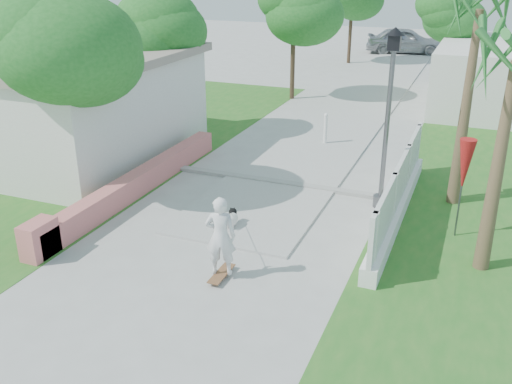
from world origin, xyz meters
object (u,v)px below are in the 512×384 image
at_px(parked_car, 405,41).
at_px(dog, 231,219).
at_px(skateboarder, 223,222).
at_px(bollard, 325,128).
at_px(patio_umbrella, 465,166).
at_px(street_lamp, 388,114).

bearing_deg(parked_car, dog, 171.25).
relative_size(skateboarder, dog, 4.29).
bearing_deg(parked_car, bollard, 172.17).
relative_size(bollard, dog, 1.70).
relative_size(bollard, patio_umbrella, 0.47).
xyz_separation_m(patio_umbrella, dog, (-4.90, -1.54, -1.44)).
height_order(street_lamp, dog, street_lamp).
bearing_deg(bollard, skateboarder, -89.35).
bearing_deg(skateboarder, street_lamp, -141.15).
xyz_separation_m(street_lamp, dog, (-3.00, -2.54, -2.18)).
height_order(street_lamp, skateboarder, street_lamp).
xyz_separation_m(street_lamp, parked_car, (-3.14, 25.28, -1.59)).
distance_m(street_lamp, parked_car, 25.53).
xyz_separation_m(skateboarder, parked_car, (-0.53, 29.11, 0.05)).
bearing_deg(street_lamp, bollard, 120.96).
height_order(bollard, parked_car, parked_car).
distance_m(bollard, parked_car, 20.79).
height_order(skateboarder, parked_car, skateboarder).
xyz_separation_m(patio_umbrella, parked_car, (-5.04, 26.28, -0.85)).
height_order(street_lamp, bollard, street_lamp).
bearing_deg(skateboarder, dog, -89.88).
bearing_deg(bollard, street_lamp, -59.04).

